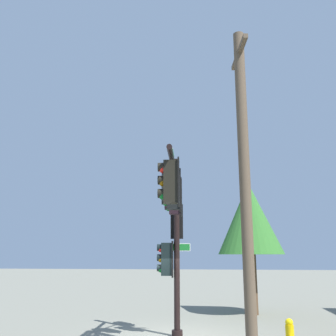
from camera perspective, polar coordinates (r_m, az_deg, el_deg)
name	(u,v)px	position (r m, az deg, el deg)	size (l,w,h in m)	color
signal_pole_assembly	(173,218)	(12.36, 0.73, -7.36)	(5.30, 1.16, 6.02)	black
utility_pole	(245,181)	(10.18, 11.32, -1.89)	(1.80, 0.35, 8.74)	brown
fire_hydrant	(290,334)	(12.53, 17.61, -22.36)	(0.33, 0.24, 0.83)	#E2B709
tree_mid	(250,219)	(18.75, 11.99, -7.37)	(3.04, 3.04, 6.02)	#503A26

